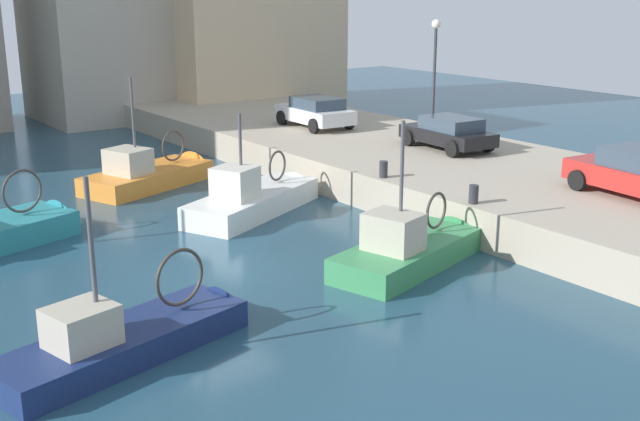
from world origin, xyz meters
TOP-DOWN VIEW (x-y plane):
  - water_surface at (0.00, 0.00)m, footprint 80.00×80.00m
  - quay_wall at (11.50, 0.00)m, footprint 9.00×56.00m
  - fishing_boat_green at (4.83, -2.30)m, footprint 6.06×3.25m
  - fishing_boat_navy at (-3.50, -2.94)m, footprint 6.39×2.94m
  - fishing_boat_orange at (2.86, 10.00)m, footprint 6.21×3.88m
  - fishing_boat_white at (4.11, 4.62)m, footprint 6.50×4.29m
  - parked_car_white at (11.20, 11.14)m, footprint 2.18×3.97m
  - parked_car_red at (11.83, -4.40)m, footprint 2.34×4.38m
  - parked_car_black at (12.44, 4.12)m, footprint 2.18×3.93m
  - mooring_bollard_mid at (7.35, -2.00)m, footprint 0.28×0.28m
  - mooring_bollard_north at (7.35, 2.00)m, footprint 0.28×0.28m
  - quay_streetlamp at (13.00, 5.59)m, footprint 0.36×0.36m

SIDE VIEW (x-z plane):
  - water_surface at x=0.00m, z-range 0.00..0.00m
  - fishing_boat_navy at x=-3.50m, z-range -2.20..2.43m
  - fishing_boat_white at x=4.11m, z-range -2.01..2.26m
  - fishing_boat_orange at x=2.86m, z-range -2.42..2.68m
  - fishing_boat_green at x=4.83m, z-range -2.30..2.56m
  - quay_wall at x=11.50m, z-range 0.00..1.20m
  - mooring_bollard_mid at x=7.35m, z-range 1.20..1.75m
  - mooring_bollard_north at x=7.35m, z-range 1.20..1.75m
  - parked_car_black at x=12.44m, z-range 1.23..2.48m
  - parked_car_white at x=11.20m, z-range 1.23..2.57m
  - parked_car_red at x=11.83m, z-range 1.21..2.67m
  - quay_streetlamp at x=13.00m, z-range 2.04..6.87m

